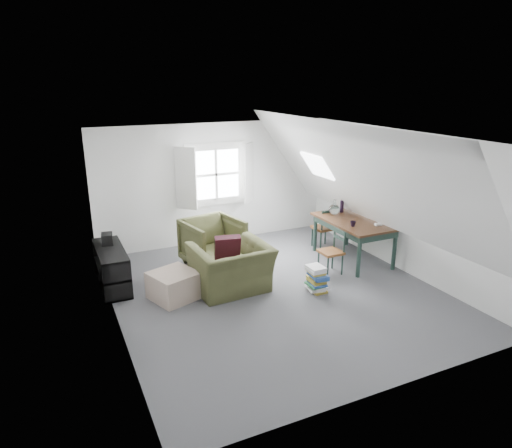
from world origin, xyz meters
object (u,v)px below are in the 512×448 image
dining_table (354,225)px  media_shelf (112,270)px  dining_chair_near (332,251)px  armchair_far (214,265)px  dining_chair_far (325,227)px  armchair_near (231,290)px  ottoman (174,285)px  magazine_stack (317,279)px

dining_table → media_shelf: bearing=168.1°
dining_chair_near → media_shelf: dining_chair_near is taller
armchair_far → dining_chair_far: bearing=-14.3°
dining_chair_far → armchair_near: bearing=27.6°
armchair_near → ottoman: ottoman is taller
armchair_far → armchair_near: bearing=-106.4°
dining_chair_far → ottoman: bearing=20.0°
ottoman → dining_chair_near: size_ratio=0.82×
dining_chair_near → armchair_near: bearing=-76.1°
dining_chair_near → magazine_stack: 0.86m
dining_table → magazine_stack: dining_table is taller
dining_chair_near → magazine_stack: (-0.65, -0.53, -0.20)m
armchair_far → dining_chair_near: size_ratio=1.24×
ottoman → dining_chair_near: (2.83, -0.21, 0.20)m
armchair_near → magazine_stack: size_ratio=2.77×
armchair_near → dining_chair_near: 1.95m
armchair_near → armchair_far: armchair_far is taller
dining_chair_far → media_shelf: dining_chair_far is taller
armchair_far → magazine_stack: (1.15, -1.76, 0.22)m
dining_chair_far → magazine_stack: dining_chair_far is taller
dining_chair_far → dining_chair_near: dining_chair_far is taller
armchair_near → dining_table: (2.61, 0.26, 0.69)m
ottoman → dining_chair_far: 3.52m
armchair_near → ottoman: (-0.93, 0.11, 0.22)m
armchair_far → media_shelf: 1.87m
dining_chair_near → media_shelf: 3.79m
media_shelf → dining_chair_far: bearing=2.8°
armchair_far → media_shelf: media_shelf is taller
armchair_far → ottoman: (-1.02, -1.02, 0.22)m
dining_chair_far → media_shelf: bearing=6.1°
armchair_far → ottoman: size_ratio=1.50×
media_shelf → magazine_stack: 3.38m
armchair_far → ottoman: armchair_far is taller
dining_chair_near → media_shelf: (-3.64, 1.04, -0.11)m
magazine_stack → armchair_near: bearing=153.2°
ottoman → media_shelf: bearing=134.4°
dining_chair_near → ottoman: bearing=-77.4°
dining_table → armchair_far: bearing=157.9°
dining_table → magazine_stack: (-1.36, -0.89, -0.47)m
armchair_near → media_shelf: (-1.75, 0.94, 0.30)m
ottoman → magazine_stack: size_ratio=1.52×
dining_table → dining_chair_far: bearing=97.4°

